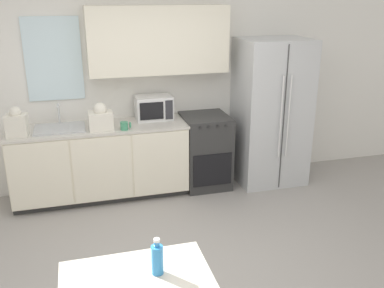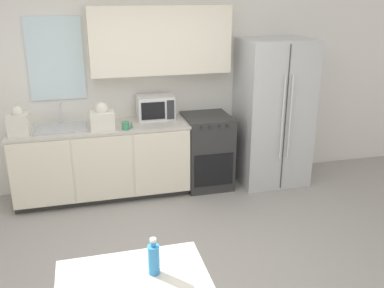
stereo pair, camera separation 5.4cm
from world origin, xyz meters
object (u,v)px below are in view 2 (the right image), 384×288
at_px(oven_range, 207,151).
at_px(microwave, 155,107).
at_px(drink_bottle, 154,259).
at_px(refrigerator, 273,113).
at_px(coffee_mug, 126,125).

height_order(oven_range, microwave, microwave).
distance_m(oven_range, drink_bottle, 2.97).
distance_m(refrigerator, microwave, 1.50).
xyz_separation_m(refrigerator, microwave, (-1.49, 0.17, 0.12)).
relative_size(microwave, drink_bottle, 1.84).
bearing_deg(oven_range, coffee_mug, -168.02).
height_order(oven_range, drink_bottle, drink_bottle).
height_order(oven_range, refrigerator, refrigerator).
distance_m(refrigerator, coffee_mug, 1.90).
relative_size(oven_range, microwave, 2.10).
bearing_deg(microwave, drink_bottle, -100.18).
bearing_deg(coffee_mug, oven_range, 11.98).
distance_m(refrigerator, drink_bottle, 3.34).
bearing_deg(coffee_mug, microwave, 40.72).
distance_m(oven_range, microwave, 0.87).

